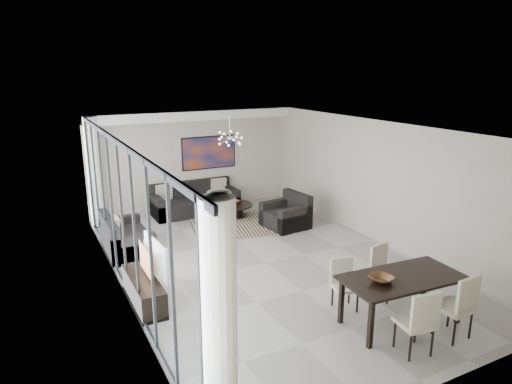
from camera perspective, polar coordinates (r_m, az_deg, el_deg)
room_shell at (r=9.66m, az=3.73°, el=-0.42°), size 6.00×9.00×2.90m
window_wall at (r=8.50m, az=-15.85°, el=-3.04°), size 0.37×8.95×2.90m
soffit at (r=13.08m, az=-7.80°, el=9.44°), size 5.98×0.40×0.26m
painting at (r=13.56m, az=-5.88°, el=4.92°), size 1.68×0.04×0.98m
chandelier at (r=11.58m, az=-3.29°, el=6.74°), size 0.66×0.66×0.71m
rug at (r=12.20m, az=-2.01°, el=-4.16°), size 2.89×2.44×0.01m
coffee_table at (r=12.91m, az=-2.64°, el=-2.18°), size 1.00×1.00×0.35m
bowl_coffee at (r=12.95m, az=-2.48°, el=-1.25°), size 0.25×0.25×0.07m
sofa_main at (r=13.30m, az=-7.67°, el=-1.33°), size 2.44×1.00×0.89m
loveseat at (r=10.85m, az=-16.07°, el=-5.71°), size 0.95×1.68×0.84m
armchair at (r=12.04m, az=3.86°, el=-2.98°), size 1.10×1.15×0.88m
side_table at (r=11.91m, az=-17.70°, el=-3.74°), size 0.36×0.36×0.50m
tv_console at (r=8.50m, az=-13.85°, el=-11.86°), size 0.43×1.54×0.48m
television at (r=8.35m, az=-13.12°, el=-8.04°), size 0.22×1.14×0.65m
dining_table at (r=7.82m, az=17.79°, el=-10.59°), size 2.04×1.11×0.82m
dining_chair_sw at (r=7.13m, az=19.79°, el=-14.69°), size 0.54×0.54×1.03m
dining_chair_se at (r=7.73m, az=24.17°, el=-12.52°), size 0.53×0.53×1.08m
dining_chair_nw at (r=8.17m, az=10.88°, el=-10.76°), size 0.49×0.49×0.88m
dining_chair_ne at (r=8.68m, az=15.55°, el=-9.07°), size 0.52×0.52×0.98m
bowl_dining at (r=7.49m, az=15.40°, el=-10.45°), size 0.42×0.42×0.09m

